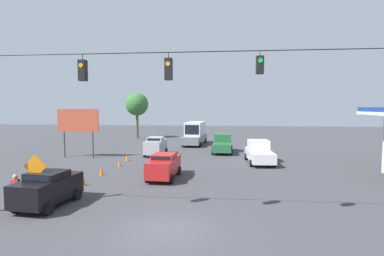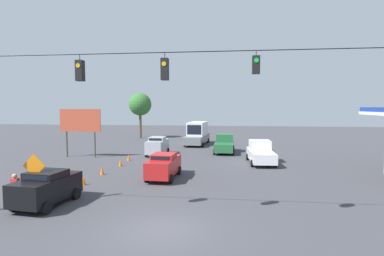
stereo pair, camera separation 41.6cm
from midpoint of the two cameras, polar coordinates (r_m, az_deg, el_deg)
name	(u,v)px [view 2 (the right image)]	position (r m, az deg, el deg)	size (l,w,h in m)	color
ground_plane	(162,230)	(13.75, -4.91, -18.77)	(140.00, 140.00, 0.00)	#3D3D42
overhead_signal_span	(163,110)	(13.56, -4.63, 3.37)	(19.92, 0.38, 8.34)	#939399
pickup_truck_green_oncoming_deep	(224,144)	(34.98, 6.53, -3.06)	(2.40, 5.24, 2.12)	#236038
pickup_truck_white_oncoming_far	(261,153)	(29.02, 13.32, -4.63)	(2.49, 5.37, 2.12)	silver
sedan_silver_withflow_far	(157,146)	(33.02, -6.24, -3.37)	(2.01, 4.08, 2.01)	#A8AAB2
sedan_red_withflow_mid	(164,165)	(22.50, -4.85, -7.11)	(2.11, 4.43, 1.85)	red
sedan_black_parked_shoulder	(47,187)	(18.20, -25.34, -10.17)	(2.41, 4.00, 1.87)	black
box_truck_grey_withflow_deep	(197,133)	(42.08, 1.31, -1.05)	(3.12, 7.62, 3.15)	slate
traffic_cone_nearest	(59,193)	(19.39, -23.44, -11.23)	(0.31, 0.31, 0.64)	orange
traffic_cone_second	(83,180)	(21.85, -19.45, -9.40)	(0.31, 0.31, 0.64)	orange
traffic_cone_third	(102,171)	(24.65, -16.29, -7.80)	(0.31, 0.31, 0.64)	orange
traffic_cone_fourth	(120,163)	(27.63, -13.05, -6.45)	(0.31, 0.31, 0.64)	orange
traffic_cone_fifth	(129,157)	(30.28, -11.60, -5.50)	(0.31, 0.31, 0.64)	orange
roadside_billboard	(80,123)	(33.34, -20.19, 0.95)	(4.45, 0.16, 5.07)	#4C473D
work_zone_sign	(34,170)	(17.98, -27.24, -7.09)	(1.27, 0.06, 2.84)	slate
pedestrian	(15,189)	(18.95, -30.07, -10.08)	(0.40, 0.28, 1.73)	#2D334C
tree_horizon_left	(140,105)	(50.99, -9.63, 4.41)	(3.77, 3.77, 7.58)	brown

